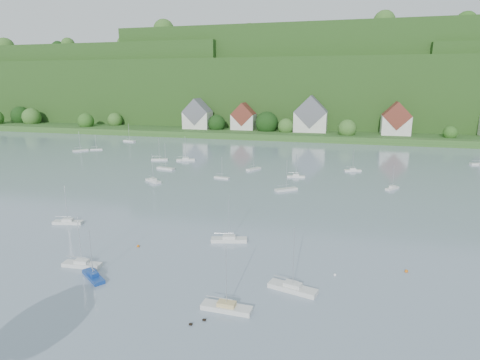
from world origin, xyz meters
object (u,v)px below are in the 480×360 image
at_px(near_sailboat_0, 82,264).
at_px(near_sailboat_3, 229,239).
at_px(near_sailboat_1, 93,276).
at_px(near_sailboat_2, 227,307).
at_px(near_sailboat_6, 68,222).
at_px(near_sailboat_4, 293,288).

relative_size(near_sailboat_0, near_sailboat_3, 0.95).
height_order(near_sailboat_1, near_sailboat_2, near_sailboat_2).
bearing_deg(near_sailboat_2, near_sailboat_6, 153.30).
relative_size(near_sailboat_0, near_sailboat_4, 0.90).
relative_size(near_sailboat_1, near_sailboat_4, 0.81).
xyz_separation_m(near_sailboat_3, near_sailboat_4, (12.92, -14.03, 0.01)).
bearing_deg(near_sailboat_3, near_sailboat_6, 164.91).
distance_m(near_sailboat_1, near_sailboat_3, 23.09).
bearing_deg(near_sailboat_2, near_sailboat_1, 173.79).
xyz_separation_m(near_sailboat_2, near_sailboat_3, (-5.81, 20.76, -0.00)).
distance_m(near_sailboat_0, near_sailboat_6, 21.22).
xyz_separation_m(near_sailboat_2, near_sailboat_4, (7.11, 6.73, 0.01)).
distance_m(near_sailboat_0, near_sailboat_1, 4.78).
height_order(near_sailboat_1, near_sailboat_3, near_sailboat_3).
bearing_deg(near_sailboat_3, near_sailboat_4, -61.52).
distance_m(near_sailboat_3, near_sailboat_4, 19.07).
bearing_deg(near_sailboat_1, near_sailboat_3, 86.42).
relative_size(near_sailboat_0, near_sailboat_2, 0.94).
bearing_deg(near_sailboat_3, near_sailboat_0, -155.28).
relative_size(near_sailboat_3, near_sailboat_4, 0.95).
relative_size(near_sailboat_0, near_sailboat_6, 1.03).
height_order(near_sailboat_1, near_sailboat_4, near_sailboat_4).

